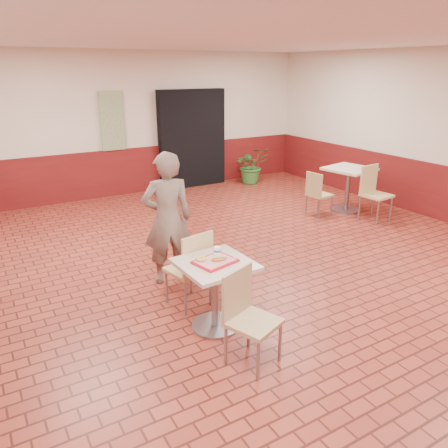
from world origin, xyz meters
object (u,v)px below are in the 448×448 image
ring_donut (201,259)px  potted_plant (252,165)px  chair_main_back (192,266)px  paper_cup (217,251)px  chair_main_front (247,312)px  customer (168,219)px  second_table (348,182)px  chair_second_front (373,190)px  serving_tray (215,261)px  long_john_donut (219,258)px  main_table (215,284)px  chair_second_left (317,192)px

ring_donut → potted_plant: potted_plant is taller
chair_main_back → paper_cup: chair_main_back is taller
chair_main_front → potted_plant: bearing=35.0°
customer → second_table: size_ratio=2.03×
chair_second_front → second_table: bearing=85.4°
customer → serving_tray: size_ratio=4.22×
customer → long_john_donut: bearing=103.6°
serving_tray → customer: bearing=89.1°
customer → second_table: 4.35m
chair_main_back → chair_second_front: 4.41m
serving_tray → chair_main_front: bearing=-92.2°
serving_tray → ring_donut: 0.15m
chair_main_back → chair_second_front: chair_second_front is taller
second_table → potted_plant: size_ratio=0.97×
main_table → serving_tray: (-0.00, -0.00, 0.26)m
serving_tray → main_table: bearing=26.6°
second_table → potted_plant: 2.77m
chair_main_back → ring_donut: 0.54m
customer → chair_second_left: bearing=-149.7°
chair_main_front → potted_plant: chair_main_front is taller
chair_second_front → chair_main_back: bearing=-170.2°
main_table → long_john_donut: size_ratio=4.49×
serving_tray → chair_second_left: size_ratio=0.48×
paper_cup → ring_donut: bearing=-171.0°
chair_main_back → chair_main_front: bearing=77.9°
paper_cup → chair_second_front: (4.16, 1.56, -0.28)m
serving_tray → ring_donut: bearing=149.3°
chair_main_front → ring_donut: (-0.10, 0.71, 0.29)m
ring_donut → paper_cup: bearing=9.0°
serving_tray → chair_second_left: bearing=33.6°
paper_cup → chair_second_front: size_ratio=0.09×
main_table → long_john_donut: 0.30m
chair_main_front → main_table: bearing=67.1°
customer → paper_cup: bearing=106.3°
customer → ring_donut: (-0.14, -1.17, -0.05)m
paper_cup → potted_plant: (3.75, 4.92, -0.40)m
serving_tray → second_table: size_ratio=0.48×
potted_plant → chair_second_left: bearing=-97.4°
main_table → second_table: bearing=28.3°
chair_main_front → serving_tray: bearing=67.1°
chair_main_front → ring_donut: bearing=77.3°
paper_cup → second_table: paper_cup is taller
chair_main_back → customer: (0.03, 0.72, 0.34)m
serving_tray → paper_cup: (0.08, 0.11, 0.06)m
second_table → chair_second_left: (-0.74, 0.04, -0.10)m
second_table → serving_tray: bearing=-151.7°
main_table → serving_tray: size_ratio=1.87×
long_john_donut → potted_plant: (3.80, 5.05, -0.37)m
chair_main_front → chair_second_left: (3.51, 2.96, -0.04)m
long_john_donut → chair_second_left: 4.19m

